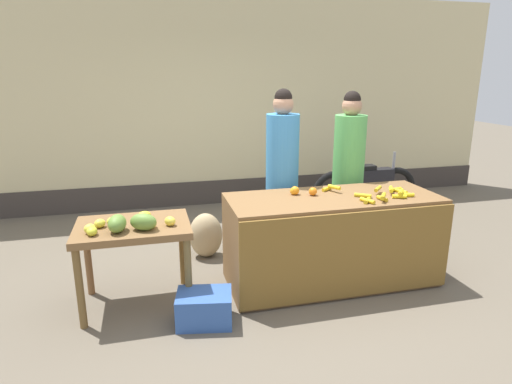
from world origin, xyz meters
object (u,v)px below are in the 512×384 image
object	(u,v)px
vendor_woman_blue_shirt	(282,176)
produce_crate	(204,308)
vendor_woman_green_shirt	(348,173)
produce_sack	(206,235)
parked_motorcycle	(365,186)

from	to	relation	value
vendor_woman_blue_shirt	produce_crate	size ratio (longest dim) A/B	4.11
vendor_woman_green_shirt	produce_crate	xyz separation A→B (m)	(-1.76, -1.12, -0.77)
produce_crate	produce_sack	distance (m)	1.33
vendor_woman_blue_shirt	vendor_woman_green_shirt	bearing A→B (deg)	2.91
vendor_woman_blue_shirt	parked_motorcycle	bearing A→B (deg)	36.03
parked_motorcycle	produce_sack	distance (m)	2.58
vendor_woman_green_shirt	parked_motorcycle	distance (m)	1.49
vendor_woman_blue_shirt	produce_crate	xyz separation A→B (m)	(-0.99, -1.08, -0.78)
parked_motorcycle	produce_sack	world-z (taller)	parked_motorcycle
vendor_woman_blue_shirt	vendor_woman_green_shirt	world-z (taller)	vendor_woman_blue_shirt
parked_motorcycle	vendor_woman_green_shirt	bearing A→B (deg)	-126.51
parked_motorcycle	vendor_woman_blue_shirt	bearing A→B (deg)	-143.97
vendor_woman_green_shirt	produce_crate	size ratio (longest dim) A/B	4.04
produce_crate	vendor_woman_green_shirt	bearing A→B (deg)	32.55
vendor_woman_green_shirt	vendor_woman_blue_shirt	bearing A→B (deg)	-177.09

